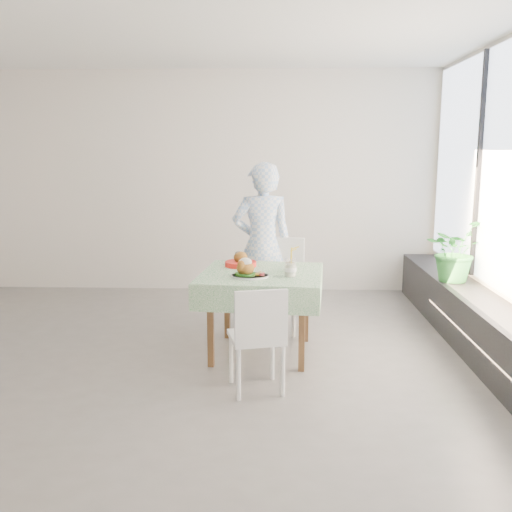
{
  "coord_description": "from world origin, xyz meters",
  "views": [
    {
      "loc": [
        0.97,
        -4.82,
        1.79
      ],
      "look_at": [
        0.79,
        0.12,
        0.88
      ],
      "focal_mm": 40.0,
      "sensor_mm": 36.0,
      "label": 1
    }
  ],
  "objects_px": {
    "cafe_table": "(261,303)",
    "main_dish": "(248,271)",
    "juice_cup_orange": "(290,266)",
    "potted_plant": "(454,250)",
    "diner": "(262,245)",
    "chair_far": "(279,302)",
    "chair_near": "(257,358)"
  },
  "relations": [
    {
      "from": "cafe_table",
      "to": "main_dish",
      "type": "bearing_deg",
      "value": -119.89
    },
    {
      "from": "cafe_table",
      "to": "juice_cup_orange",
      "type": "height_order",
      "value": "juice_cup_orange"
    },
    {
      "from": "main_dish",
      "to": "juice_cup_orange",
      "type": "distance_m",
      "value": 0.43
    },
    {
      "from": "juice_cup_orange",
      "to": "potted_plant",
      "type": "height_order",
      "value": "potted_plant"
    },
    {
      "from": "diner",
      "to": "cafe_table",
      "type": "bearing_deg",
      "value": 81.27
    },
    {
      "from": "diner",
      "to": "chair_far",
      "type": "bearing_deg",
      "value": 130.06
    },
    {
      "from": "diner",
      "to": "juice_cup_orange",
      "type": "distance_m",
      "value": 0.87
    },
    {
      "from": "diner",
      "to": "juice_cup_orange",
      "type": "height_order",
      "value": "diner"
    },
    {
      "from": "main_dish",
      "to": "chair_far",
      "type": "bearing_deg",
      "value": 72.94
    },
    {
      "from": "cafe_table",
      "to": "juice_cup_orange",
      "type": "bearing_deg",
      "value": 5.3
    },
    {
      "from": "main_dish",
      "to": "potted_plant",
      "type": "xyz_separation_m",
      "value": [
        2.02,
        0.99,
        0.02
      ]
    },
    {
      "from": "main_dish",
      "to": "potted_plant",
      "type": "relative_size",
      "value": 0.52
    },
    {
      "from": "chair_near",
      "to": "potted_plant",
      "type": "bearing_deg",
      "value": 39.81
    },
    {
      "from": "chair_far",
      "to": "main_dish",
      "type": "distance_m",
      "value": 1.07
    },
    {
      "from": "juice_cup_orange",
      "to": "main_dish",
      "type": "bearing_deg",
      "value": -148.95
    },
    {
      "from": "chair_near",
      "to": "juice_cup_orange",
      "type": "distance_m",
      "value": 1.03
    },
    {
      "from": "cafe_table",
      "to": "main_dish",
      "type": "xyz_separation_m",
      "value": [
        -0.11,
        -0.2,
        0.34
      ]
    },
    {
      "from": "chair_far",
      "to": "main_dish",
      "type": "height_order",
      "value": "chair_far"
    },
    {
      "from": "cafe_table",
      "to": "diner",
      "type": "distance_m",
      "value": 0.93
    },
    {
      "from": "chair_near",
      "to": "main_dish",
      "type": "bearing_deg",
      "value": 99.09
    },
    {
      "from": "main_dish",
      "to": "potted_plant",
      "type": "height_order",
      "value": "potted_plant"
    },
    {
      "from": "cafe_table",
      "to": "chair_far",
      "type": "relative_size",
      "value": 1.23
    },
    {
      "from": "chair_far",
      "to": "juice_cup_orange",
      "type": "height_order",
      "value": "juice_cup_orange"
    },
    {
      "from": "main_dish",
      "to": "cafe_table",
      "type": "bearing_deg",
      "value": 60.11
    },
    {
      "from": "cafe_table",
      "to": "juice_cup_orange",
      "type": "xyz_separation_m",
      "value": [
        0.25,
        0.02,
        0.34
      ]
    },
    {
      "from": "chair_far",
      "to": "diner",
      "type": "relative_size",
      "value": 0.55
    },
    {
      "from": "cafe_table",
      "to": "chair_near",
      "type": "height_order",
      "value": "chair_near"
    },
    {
      "from": "chair_near",
      "to": "diner",
      "type": "height_order",
      "value": "diner"
    },
    {
      "from": "diner",
      "to": "juice_cup_orange",
      "type": "xyz_separation_m",
      "value": [
        0.27,
        -0.83,
        -0.05
      ]
    },
    {
      "from": "cafe_table",
      "to": "chair_near",
      "type": "distance_m",
      "value": 0.84
    },
    {
      "from": "diner",
      "to": "main_dish",
      "type": "distance_m",
      "value": 1.05
    },
    {
      "from": "chair_far",
      "to": "chair_near",
      "type": "relative_size",
      "value": 1.13
    }
  ]
}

